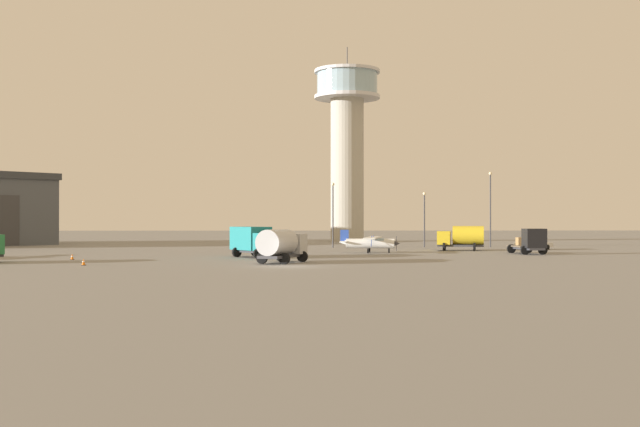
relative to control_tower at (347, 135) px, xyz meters
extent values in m
plane|color=gray|center=(-9.05, -70.55, -18.38)|extent=(400.00, 400.00, 0.00)
cylinder|color=#B2AD9E|center=(0.00, 0.00, -6.07)|extent=(5.71, 5.71, 24.63)
cylinder|color=silver|center=(0.00, 0.00, 6.55)|extent=(11.30, 11.30, 0.60)
cylinder|color=#99B7C6|center=(0.00, 0.00, 8.78)|extent=(10.39, 10.39, 3.86)
cylinder|color=silver|center=(0.00, 0.00, 10.96)|extent=(11.30, 11.30, 0.50)
cylinder|color=#38383D|center=(0.00, 0.00, 13.21)|extent=(0.16, 0.16, 4.00)
cylinder|color=white|center=(-0.11, -44.99, -17.29)|extent=(5.67, 2.11, 1.11)
cone|color=#38383D|center=(2.84, -45.54, -17.29)|extent=(0.93, 0.91, 0.77)
cube|color=#38383D|center=(2.84, -45.54, -17.29)|extent=(0.07, 0.10, 1.69)
cube|color=white|center=(0.16, -45.03, -16.65)|extent=(2.96, 9.01, 0.18)
cylinder|color=#2847A8|center=(-0.11, -46.44, -17.02)|extent=(0.23, 0.87, 1.21)
cylinder|color=#2847A8|center=(0.42, -43.63, -17.02)|extent=(0.23, 0.87, 1.21)
cube|color=#99B7C6|center=(0.95, -45.18, -16.99)|extent=(1.13, 1.05, 0.62)
cone|color=white|center=(-3.05, -44.43, -17.20)|extent=(1.38, 1.04, 0.83)
cube|color=#2847A8|center=(-3.05, -44.43, -16.49)|extent=(0.98, 0.29, 1.52)
cube|color=white|center=(-3.05, -44.43, -17.07)|extent=(1.28, 2.78, 0.09)
cylinder|color=black|center=(2.00, -45.38, -18.11)|extent=(0.24, 0.55, 0.53)
cylinder|color=black|center=(-0.46, -45.92, -18.11)|extent=(0.24, 0.55, 0.53)
cylinder|color=black|center=(-0.10, -43.99, -18.11)|extent=(0.24, 0.55, 0.53)
cube|color=#38383D|center=(11.61, -38.70, -17.76)|extent=(5.94, 3.23, 0.24)
cube|color=gold|center=(9.64, -38.24, -16.82)|extent=(2.11, 2.80, 1.64)
cube|color=#99B7C6|center=(8.93, -38.08, -16.49)|extent=(0.56, 2.09, 0.82)
cylinder|color=gold|center=(12.53, -38.92, -16.49)|extent=(4.18, 3.09, 2.30)
cylinder|color=black|center=(9.44, -39.35, -17.88)|extent=(0.50, 1.04, 1.00)
cylinder|color=black|center=(9.95, -37.16, -17.88)|extent=(0.50, 1.04, 1.00)
cylinder|color=black|center=(13.00, -40.19, -17.88)|extent=(0.50, 1.04, 1.00)
cylinder|color=black|center=(13.52, -37.99, -17.88)|extent=(0.50, 1.04, 1.00)
cube|color=#38383D|center=(-12.65, -55.51, -17.76)|extent=(5.25, 6.42, 0.24)
cube|color=teal|center=(-11.35, -57.42, -16.76)|extent=(3.06, 2.88, 1.76)
cube|color=#99B7C6|center=(-10.88, -58.11, -16.41)|extent=(1.79, 1.25, 0.88)
cube|color=teal|center=(-13.24, -54.64, -16.46)|extent=(4.48, 4.97, 2.35)
cylinder|color=black|center=(-10.46, -56.74, -17.88)|extent=(0.98, 0.79, 1.00)
cylinder|color=black|center=(-12.31, -57.99, -17.88)|extent=(0.98, 0.79, 1.00)
cylinder|color=black|center=(-12.81, -53.29, -17.88)|extent=(0.98, 0.79, 1.00)
cylinder|color=black|center=(-14.65, -54.55, -17.88)|extent=(0.98, 0.79, 1.00)
cube|color=#38383D|center=(-9.81, -65.55, -17.76)|extent=(4.14, 6.38, 0.24)
cube|color=#B7BABF|center=(-8.95, -63.52, -16.74)|extent=(2.85, 2.50, 1.80)
cube|color=#99B7C6|center=(-8.64, -62.79, -16.38)|extent=(1.88, 0.86, 0.90)
cylinder|color=#B7BABF|center=(-10.21, -66.48, -16.52)|extent=(3.67, 4.67, 2.25)
cylinder|color=black|center=(-9.95, -63.16, -17.88)|extent=(1.03, 0.64, 1.00)
cylinder|color=black|center=(-7.99, -63.99, -17.88)|extent=(1.03, 0.64, 1.00)
cylinder|color=black|center=(-11.51, -66.83, -17.88)|extent=(1.03, 0.64, 1.00)
cylinder|color=black|center=(-9.55, -67.66, -17.88)|extent=(1.03, 0.64, 1.00)
cube|color=#38383D|center=(17.09, -47.90, -17.76)|extent=(2.37, 6.52, 0.24)
cube|color=black|center=(17.30, -50.19, -16.59)|extent=(2.38, 1.99, 2.10)
cube|color=#99B7C6|center=(17.38, -51.02, -16.17)|extent=(1.89, 0.26, 1.05)
cube|color=brown|center=(16.99, -46.86, -17.56)|extent=(2.62, 4.49, 0.16)
cube|color=#997547|center=(16.95, -46.43, -17.03)|extent=(1.07, 1.07, 0.90)
cylinder|color=black|center=(18.29, -50.03, -17.88)|extent=(1.02, 0.37, 1.00)
cylinder|color=black|center=(16.30, -50.22, -17.88)|extent=(1.02, 0.37, 1.00)
cylinder|color=black|center=(17.90, -45.90, -17.88)|extent=(1.02, 0.37, 1.00)
cylinder|color=black|center=(15.91, -46.09, -17.88)|extent=(1.02, 0.37, 1.00)
cube|color=#99B7C6|center=(-35.33, -63.33, -16.41)|extent=(1.38, 1.72, 0.88)
cube|color=white|center=(21.66, -35.53, -17.79)|extent=(4.88, 2.85, 0.55)
cube|color=#99B7C6|center=(21.44, -35.59, -17.26)|extent=(2.88, 2.18, 0.50)
cylinder|color=black|center=(22.93, -34.37, -18.06)|extent=(0.33, 0.66, 0.64)
cylinder|color=black|center=(23.33, -35.95, -18.06)|extent=(0.33, 0.66, 0.64)
cylinder|color=black|center=(20.00, -35.11, -18.06)|extent=(0.33, 0.66, 0.64)
cylinder|color=black|center=(20.40, -36.69, -18.06)|extent=(0.33, 0.66, 0.64)
cylinder|color=#38383D|center=(9.01, -27.10, -14.80)|extent=(0.18, 0.18, 7.16)
sphere|color=#F9E5B2|center=(9.01, -27.10, -11.00)|extent=(0.44, 0.44, 0.44)
cylinder|color=#38383D|center=(18.06, -27.57, -13.41)|extent=(0.18, 0.18, 9.94)
sphere|color=#F9E5B2|center=(18.06, -27.57, -8.22)|extent=(0.44, 0.44, 0.44)
cylinder|color=#38383D|center=(-3.69, -28.25, -14.18)|extent=(0.18, 0.18, 8.41)
sphere|color=#F9E5B2|center=(-3.69, -28.25, -9.75)|extent=(0.44, 0.44, 0.44)
cube|color=black|center=(-29.93, -59.51, -18.36)|extent=(0.36, 0.36, 0.04)
cone|color=orange|center=(-29.93, -59.51, -18.08)|extent=(0.30, 0.30, 0.53)
cylinder|color=white|center=(-29.93, -59.51, -18.05)|extent=(0.21, 0.21, 0.08)
cube|color=black|center=(-26.37, -68.60, -18.36)|extent=(0.36, 0.36, 0.04)
cone|color=orange|center=(-26.37, -68.60, -18.08)|extent=(0.30, 0.30, 0.52)
cylinder|color=white|center=(-26.37, -68.60, -18.06)|extent=(0.21, 0.21, 0.08)
camera|label=1|loc=(-8.29, -134.86, -14.50)|focal=44.07mm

